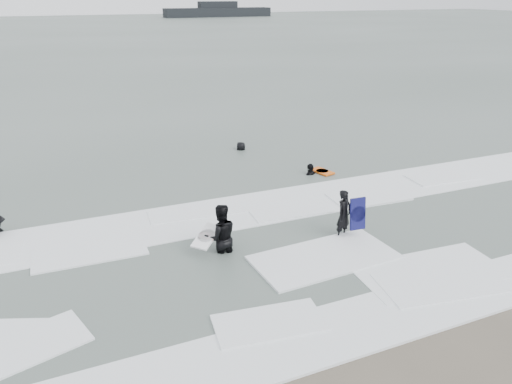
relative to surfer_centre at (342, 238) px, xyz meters
name	(u,v)px	position (x,y,z in m)	size (l,w,h in m)	color
ground	(340,312)	(-2.03, -3.16, 0.00)	(320.00, 320.00, 0.00)	brown
sea	(76,37)	(-2.03, 76.84, 0.06)	(320.00, 320.00, 0.00)	#47544C
surfer_centre	(342,238)	(0.00, 0.00, 0.00)	(0.56, 0.37, 1.53)	black
surfer_wading	(221,251)	(-3.61, 0.59, 0.00)	(0.96, 0.75, 1.98)	black
surfer_right_near	(310,175)	(1.73, 5.17, 0.00)	(0.96, 0.40, 1.63)	black
surfer_right_far	(241,151)	(0.34, 9.31, 0.00)	(0.76, 0.50, 1.56)	black
surf_foam	(273,241)	(-2.03, 0.54, 0.04)	(30.03, 9.06, 0.09)	white
bodyboards	(299,202)	(-0.51, 1.84, 0.50)	(7.11, 6.03, 1.25)	#0E0F44
vessel_horizon	(218,11)	(40.20, 131.07, 1.53)	(30.36, 5.42, 4.12)	black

